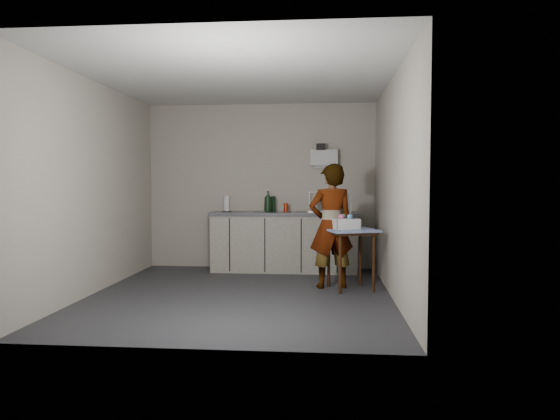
# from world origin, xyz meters

# --- Properties ---
(ground) EXTENTS (4.00, 4.00, 0.00)m
(ground) POSITION_xyz_m (0.00, 0.00, 0.00)
(ground) COLOR #252529
(ground) RESTS_ON ground
(wall_back) EXTENTS (3.60, 0.02, 2.60)m
(wall_back) POSITION_xyz_m (0.00, 1.99, 1.30)
(wall_back) COLOR #BCB2A4
(wall_back) RESTS_ON ground
(wall_right) EXTENTS (0.02, 4.00, 2.60)m
(wall_right) POSITION_xyz_m (1.79, 0.00, 1.30)
(wall_right) COLOR #BCB2A4
(wall_right) RESTS_ON ground
(wall_left) EXTENTS (0.02, 4.00, 2.60)m
(wall_left) POSITION_xyz_m (-1.79, 0.00, 1.30)
(wall_left) COLOR #BCB2A4
(wall_left) RESTS_ON ground
(ceiling) EXTENTS (3.60, 4.00, 0.01)m
(ceiling) POSITION_xyz_m (0.00, 0.00, 2.60)
(ceiling) COLOR silver
(ceiling) RESTS_ON wall_back
(kitchen_counter) EXTENTS (2.24, 0.62, 0.91)m
(kitchen_counter) POSITION_xyz_m (0.40, 1.70, 0.43)
(kitchen_counter) COLOR black
(kitchen_counter) RESTS_ON ground
(wall_shelf) EXTENTS (0.42, 0.18, 0.37)m
(wall_shelf) POSITION_xyz_m (1.00, 1.92, 1.75)
(wall_shelf) COLOR silver
(wall_shelf) RESTS_ON ground
(side_table) EXTENTS (0.75, 0.75, 0.77)m
(side_table) POSITION_xyz_m (1.34, 0.43, 0.67)
(side_table) COLOR #3A1D0D
(side_table) RESTS_ON ground
(standing_man) EXTENTS (0.66, 0.52, 1.60)m
(standing_man) POSITION_xyz_m (1.09, 0.52, 0.80)
(standing_man) COLOR #B2A593
(standing_man) RESTS_ON ground
(soap_bottle) EXTENTS (0.15, 0.15, 0.32)m
(soap_bottle) POSITION_xyz_m (0.15, 1.65, 1.07)
(soap_bottle) COLOR black
(soap_bottle) RESTS_ON kitchen_counter
(soda_can) EXTENTS (0.07, 0.07, 0.13)m
(soda_can) POSITION_xyz_m (0.42, 1.76, 0.98)
(soda_can) COLOR red
(soda_can) RESTS_ON kitchen_counter
(dark_bottle) EXTENTS (0.07, 0.07, 0.24)m
(dark_bottle) POSITION_xyz_m (0.22, 1.77, 1.03)
(dark_bottle) COLOR black
(dark_bottle) RESTS_ON kitchen_counter
(paper_towel) EXTENTS (0.14, 0.14, 0.25)m
(paper_towel) POSITION_xyz_m (-0.49, 1.66, 1.03)
(paper_towel) COLOR black
(paper_towel) RESTS_ON kitchen_counter
(dish_rack) EXTENTS (0.45, 0.34, 0.32)m
(dish_rack) POSITION_xyz_m (0.98, 1.76, 0.98)
(dish_rack) COLOR silver
(dish_rack) RESTS_ON kitchen_counter
(bakery_box) EXTENTS (0.41, 0.42, 0.45)m
(bakery_box) POSITION_xyz_m (1.25, 0.49, 0.87)
(bakery_box) COLOR silver
(bakery_box) RESTS_ON side_table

